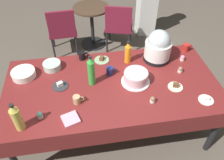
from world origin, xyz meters
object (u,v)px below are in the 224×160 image
(cupcake_mint, at_px, (40,115))
(dessert_plate_white, at_px, (206,100))
(ceramic_snack_bowl, at_px, (24,74))
(soda_bottle_orange_juice, at_px, (128,53))
(frosted_layer_cake, at_px, (136,77))
(potluck_table, at_px, (112,88))
(coffee_mug_tan, at_px, (77,100))
(coffee_mug_black, at_px, (82,56))
(maroon_chair_right, at_px, (119,24))
(glass_salad_bowl, at_px, (52,66))
(maroon_chair_left, at_px, (62,29))
(cupcake_cocoa, at_px, (182,58))
(cupcake_rose, at_px, (153,100))
(cupcake_lemon, at_px, (180,70))
(dessert_plate_sage, at_px, (102,59))
(soda_bottle_lime_soda, at_px, (91,71))
(water_cooler, at_px, (147,3))
(slow_cooker, at_px, (158,47))
(coffee_mug_navy, at_px, (110,71))
(soda_bottle_ginger_ale, at_px, (17,118))
(coffee_mug_red, at_px, (186,47))
(round_cafe_table, at_px, (92,19))
(dessert_plate_charcoal, at_px, (60,85))

(cupcake_mint, bearing_deg, dessert_plate_white, -1.48)
(ceramic_snack_bowl, height_order, soda_bottle_orange_juice, soda_bottle_orange_juice)
(frosted_layer_cake, distance_m, dessert_plate_white, 0.71)
(potluck_table, distance_m, coffee_mug_tan, 0.43)
(coffee_mug_black, height_order, maroon_chair_right, maroon_chair_right)
(glass_salad_bowl, distance_m, maroon_chair_left, 1.33)
(cupcake_cocoa, xyz_separation_m, cupcake_rose, (-0.52, -0.57, 0.00))
(cupcake_lemon, height_order, maroon_chair_left, maroon_chair_left)
(dessert_plate_sage, relative_size, soda_bottle_lime_soda, 0.50)
(dessert_plate_sage, relative_size, water_cooler, 0.14)
(slow_cooker, xyz_separation_m, soda_bottle_lime_soda, (-0.77, -0.29, -0.01))
(glass_salad_bowl, height_order, coffee_mug_navy, coffee_mug_navy)
(dessert_plate_sage, bearing_deg, glass_salad_bowl, -174.34)
(soda_bottle_ginger_ale, distance_m, water_cooler, 3.17)
(potluck_table, height_order, ceramic_snack_bowl, ceramic_snack_bowl)
(soda_bottle_orange_juice, bearing_deg, cupcake_cocoa, -6.91)
(slow_cooker, height_order, cupcake_lemon, slow_cooker)
(water_cooler, bearing_deg, maroon_chair_right, -140.64)
(cupcake_cocoa, distance_m, water_cooler, 1.91)
(dessert_plate_sage, bearing_deg, cupcake_lemon, -22.54)
(coffee_mug_navy, xyz_separation_m, water_cooler, (0.99, 2.00, -0.21))
(potluck_table, distance_m, coffee_mug_navy, 0.18)
(ceramic_snack_bowl, xyz_separation_m, maroon_chair_left, (0.36, 1.39, -0.30))
(frosted_layer_cake, distance_m, maroon_chair_left, 1.87)
(soda_bottle_orange_juice, relative_size, coffee_mug_tan, 2.50)
(coffee_mug_red, bearing_deg, round_cafe_table, 125.54)
(cupcake_rose, distance_m, round_cafe_table, 2.23)
(dessert_plate_white, height_order, dessert_plate_sage, dessert_plate_sage)
(ceramic_snack_bowl, bearing_deg, dessert_plate_charcoal, -29.53)
(glass_salad_bowl, relative_size, cupcake_cocoa, 2.88)
(glass_salad_bowl, height_order, cupcake_rose, glass_salad_bowl)
(dessert_plate_sage, relative_size, cupcake_rose, 2.53)
(dessert_plate_white, distance_m, cupcake_cocoa, 0.63)
(cupcake_mint, height_order, coffee_mug_black, coffee_mug_black)
(frosted_layer_cake, xyz_separation_m, dessert_plate_white, (0.61, -0.35, -0.05))
(dessert_plate_charcoal, relative_size, maroon_chair_right, 0.19)
(coffee_mug_black, distance_m, maroon_chair_left, 1.25)
(soda_bottle_ginger_ale, distance_m, coffee_mug_red, 2.02)
(dessert_plate_charcoal, height_order, cupcake_cocoa, cupcake_cocoa)
(coffee_mug_black, height_order, maroon_chair_left, maroon_chair_left)
(maroon_chair_right, bearing_deg, slow_cooker, -81.66)
(frosted_layer_cake, relative_size, cupcake_cocoa, 4.38)
(slow_cooker, xyz_separation_m, dessert_plate_sage, (-0.63, 0.07, -0.16))
(slow_cooker, distance_m, glass_salad_bowl, 1.19)
(maroon_chair_left, xyz_separation_m, maroon_chair_right, (0.92, 0.00, 0.00))
(soda_bottle_orange_juice, bearing_deg, dessert_plate_white, -48.64)
(ceramic_snack_bowl, distance_m, soda_bottle_ginger_ale, 0.68)
(ceramic_snack_bowl, bearing_deg, soda_bottle_orange_juice, 3.72)
(frosted_layer_cake, distance_m, dessert_plate_sage, 0.52)
(maroon_chair_left, bearing_deg, coffee_mug_black, -77.05)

